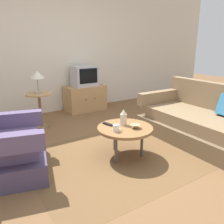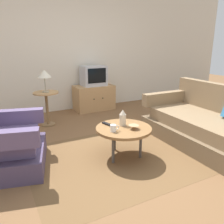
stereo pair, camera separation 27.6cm
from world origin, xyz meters
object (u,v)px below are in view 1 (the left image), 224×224
armchair (2,148)px  vase (123,118)px  mug (116,128)px  tv_stand (85,98)px  television (84,76)px  coffee_table (125,129)px  bowl (135,126)px  table_lamp (37,75)px  side_table (40,103)px  tv_remote_dark (108,124)px  couch (200,122)px

armchair → vase: (1.43, -0.33, 0.19)m
mug → armchair: bearing=158.8°
mug → tv_stand: bearing=72.2°
television → vase: (-0.53, -2.17, -0.25)m
television → vase: 2.25m
coffee_table → television: 2.35m
armchair → bowl: size_ratio=8.26×
tv_stand → vase: (-0.53, -2.17, 0.23)m
mug → bowl: bearing=-8.7°
table_lamp → vase: (0.63, -1.60, -0.42)m
side_table → tv_stand: size_ratio=0.72×
television → mug: size_ratio=4.31×
armchair → table_lamp: (0.81, 1.27, 0.61)m
armchair → tv_remote_dark: armchair is taller
table_lamp → coffee_table: bearing=-70.4°
table_lamp → mug: (0.42, -1.74, -0.47)m
bowl → couch: bearing=-3.2°
television → coffee_table: bearing=-104.0°
side_table → tv_remote_dark: (0.46, -1.50, -0.02)m
coffee_table → couch: bearing=-7.5°
tv_remote_dark → television: bearing=147.0°
armchair → television: 2.73m
vase → bowl: (0.06, -0.18, -0.08)m
television → table_lamp: (-1.16, -0.57, 0.16)m
couch → television: television is taller
side_table → tv_remote_dark: 1.57m
bowl → tv_remote_dark: (-0.23, 0.29, -0.01)m
coffee_table → mug: mug is taller
side_table → table_lamp: size_ratio=1.58×
vase → mug: 0.26m
vase → mug: bearing=-146.4°
television → mug: 2.45m
tv_stand → vase: size_ratio=4.01×
armchair → table_lamp: bearing=162.2°
table_lamp → tv_remote_dark: (0.46, -1.49, -0.51)m
armchair → tv_stand: 2.69m
side_table → table_lamp: (-0.00, -0.01, 0.49)m
vase → tv_stand: bearing=76.3°
vase → side_table: bearing=111.2°
couch → television: (-0.74, 2.42, 0.48)m
couch → coffee_table: bearing=83.5°
armchair → bowl: (1.49, -0.52, 0.12)m
tv_stand → tv_remote_dark: 2.18m
television → tv_remote_dark: size_ratio=3.04×
side_table → television: (1.16, 0.56, 0.32)m
couch → vase: (-1.27, 0.25, 0.23)m
tv_stand → table_lamp: bearing=-153.7°
armchair → table_lamp: table_lamp is taller
armchair → side_table: armchair is taller
coffee_table → mug: 0.21m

